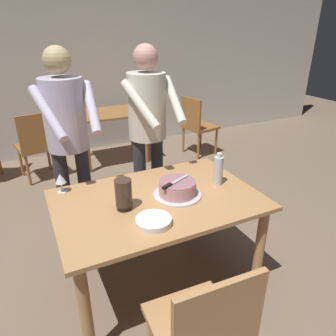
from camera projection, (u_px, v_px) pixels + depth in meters
name	position (u px, v px, depth m)	size (l,w,h in m)	color
ground_plane	(159.00, 280.00, 2.46)	(14.00, 14.00, 0.00)	#7A6651
back_wall	(67.00, 63.00, 4.55)	(10.00, 0.12, 2.70)	beige
main_dining_table	(158.00, 212.00, 2.20)	(1.40, 0.93, 0.75)	tan
cake_on_platter	(177.00, 189.00, 2.17)	(0.34, 0.34, 0.11)	silver
cake_knife	(171.00, 184.00, 2.09)	(0.26, 0.13, 0.02)	silver
plate_stack	(153.00, 221.00, 1.86)	(0.22, 0.22, 0.04)	white
wine_glass_near	(60.00, 179.00, 2.19)	(0.08, 0.08, 0.14)	silver
water_bottle	(218.00, 170.00, 2.30)	(0.07, 0.07, 0.25)	silver
hurricane_lamp	(124.00, 194.00, 1.98)	(0.11, 0.11, 0.21)	black
person_cutting_cake	(148.00, 124.00, 2.66)	(0.46, 0.57, 1.72)	#2D2D38
person_standing_beside	(67.00, 134.00, 2.42)	(0.46, 0.57, 1.72)	#2D2D38
chair_near_side	(203.00, 329.00, 1.51)	(0.46, 0.46, 0.90)	tan
background_table	(111.00, 123.00, 4.45)	(1.00, 0.70, 0.74)	#9E6633
background_chair_0	(197.00, 124.00, 4.71)	(0.51, 0.51, 0.90)	#9E6633
background_chair_2	(37.00, 144.00, 3.91)	(0.51, 0.51, 0.90)	#9E6633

